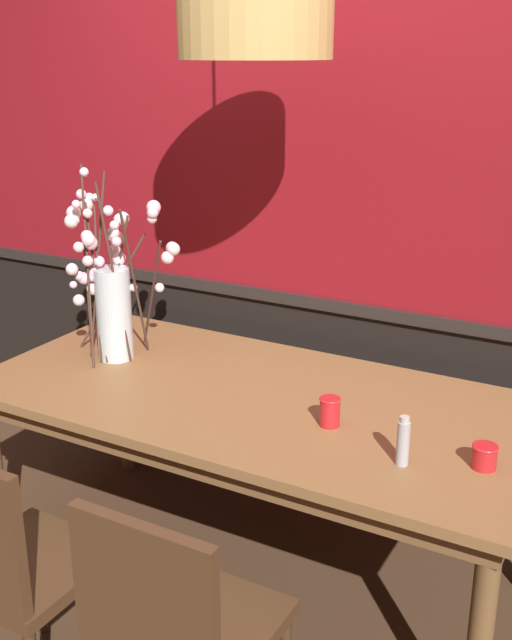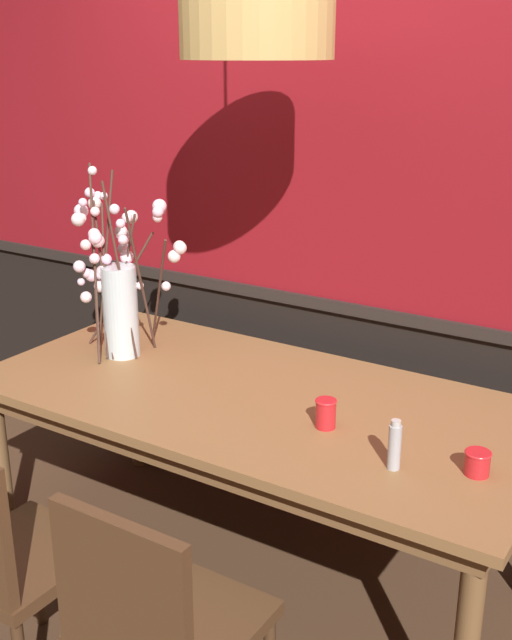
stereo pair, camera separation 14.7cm
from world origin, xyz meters
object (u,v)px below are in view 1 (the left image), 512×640
(candle_holder_nearer_center, at_px, (484,456))
(condiment_bottle, at_px, (403,442))
(chair_far_side_right, at_px, (424,380))
(chair_near_side_right, at_px, (176,628))
(chair_near_side_left, at_px, (10,563))
(chair_far_side_left, at_px, (285,357))
(vase_with_blossoms, at_px, (112,294))
(pendant_lamp, at_px, (255,26))
(candle_holder_nearer_edge, at_px, (330,412))
(dining_table, at_px, (256,414))

(candle_holder_nearer_center, bearing_deg, condiment_bottle, -155.93)
(chair_far_side_right, bearing_deg, chair_near_side_right, -92.74)
(chair_near_side_left, xyz_separation_m, condiment_bottle, (0.95, 0.68, 0.32))
(chair_far_side_right, height_order, chair_far_side_left, chair_far_side_right)
(vase_with_blossoms, xyz_separation_m, pendant_lamp, (0.63, 0.03, 0.98))
(candle_holder_nearer_center, height_order, candle_holder_nearer_edge, candle_holder_nearer_edge)
(chair_far_side_left, height_order, pendant_lamp, pendant_lamp)
(chair_far_side_left, relative_size, condiment_bottle, 5.91)
(chair_far_side_right, bearing_deg, chair_near_side_left, -110.08)
(pendant_lamp, bearing_deg, candle_holder_nearer_edge, -25.25)
(dining_table, bearing_deg, pendant_lamp, 120.23)
(vase_with_blossoms, relative_size, candle_holder_nearer_edge, 7.75)
(chair_near_side_left, height_order, pendant_lamp, pendant_lamp)
(dining_table, bearing_deg, chair_near_side_left, -109.32)
(chair_near_side_right, relative_size, candle_holder_nearer_edge, 9.01)
(chair_near_side_left, height_order, condiment_bottle, condiment_bottle)
(dining_table, relative_size, chair_near_side_right, 2.31)
(candle_holder_nearer_center, bearing_deg, vase_with_blossoms, 173.28)
(chair_far_side_right, relative_size, candle_holder_nearer_edge, 9.79)
(chair_near_side_right, bearing_deg, chair_far_side_left, 108.48)
(chair_far_side_left, bearing_deg, candle_holder_nearer_center, -40.96)
(pendant_lamp, bearing_deg, dining_table, -59.77)
(chair_near_side_right, distance_m, pendant_lamp, 1.81)
(chair_near_side_right, distance_m, candle_holder_nearer_center, 1.01)
(chair_near_side_right, relative_size, chair_near_side_left, 0.98)
(vase_with_blossoms, bearing_deg, chair_near_side_right, -45.34)
(chair_near_side_right, bearing_deg, condiment_bottle, 61.39)
(condiment_bottle, bearing_deg, chair_far_side_left, 130.62)
(chair_near_side_left, xyz_separation_m, chair_far_side_left, (-0.02, 1.81, 0.01))
(chair_far_side_left, relative_size, candle_holder_nearer_edge, 9.40)
(candle_holder_nearer_edge, bearing_deg, candle_holder_nearer_center, -3.64)
(dining_table, xyz_separation_m, vase_with_blossoms, (-0.67, 0.05, 0.34))
(chair_near_side_right, xyz_separation_m, vase_with_blossoms, (-0.93, 0.95, 0.52))
(dining_table, relative_size, candle_holder_nearer_center, 26.09)
(dining_table, distance_m, condiment_bottle, 0.68)
(candle_holder_nearer_center, bearing_deg, chair_near_side_left, -146.17)
(candle_holder_nearer_edge, xyz_separation_m, condiment_bottle, (0.29, -0.13, 0.03))
(chair_near_side_left, distance_m, chair_far_side_left, 1.81)
(chair_far_side_left, distance_m, candle_holder_nearer_edge, 1.23)
(chair_far_side_right, height_order, candle_holder_nearer_edge, chair_far_side_right)
(candle_holder_nearer_center, relative_size, pendant_lamp, 0.11)
(dining_table, xyz_separation_m, candle_holder_nearer_edge, (0.33, -0.10, 0.13))
(candle_holder_nearer_center, relative_size, candle_holder_nearer_edge, 0.80)
(candle_holder_nearer_center, xyz_separation_m, pendant_lamp, (-0.89, 0.21, 1.21))
(dining_table, bearing_deg, chair_far_side_left, 110.71)
(candle_holder_nearer_edge, relative_size, pendant_lamp, 0.14)
(vase_with_blossoms, relative_size, condiment_bottle, 4.87)
(chair_near_side_left, xyz_separation_m, pendant_lamp, (0.27, 0.99, 1.49))
(chair_near_side_right, distance_m, candle_holder_nearer_edge, 0.86)
(chair_near_side_left, distance_m, chair_far_side_right, 1.94)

